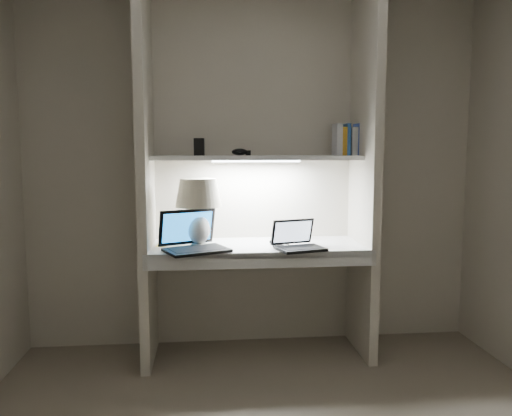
{
  "coord_description": "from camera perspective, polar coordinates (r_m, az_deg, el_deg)",
  "views": [
    {
      "loc": [
        -0.34,
        -2.07,
        1.39
      ],
      "look_at": [
        -0.03,
        1.05,
        1.04
      ],
      "focal_mm": 35.0,
      "sensor_mm": 36.0,
      "label": 1
    }
  ],
  "objects": [
    {
      "name": "desk_apron",
      "position": [
        3.12,
        0.67,
        -5.96
      ],
      "size": [
        1.46,
        0.03,
        0.1
      ],
      "primitive_type": "cube",
      "color": "silver",
      "rests_on": "desk"
    },
    {
      "name": "desk",
      "position": [
        3.37,
        0.18,
        -4.51
      ],
      "size": [
        1.4,
        0.55,
        0.04
      ],
      "primitive_type": "cube",
      "color": "white",
      "rests_on": "alcove_panel_left"
    },
    {
      "name": "alcove_panel_left",
      "position": [
        3.32,
        -12.49,
        3.86
      ],
      "size": [
        0.06,
        0.55,
        2.5
      ],
      "primitive_type": "cube",
      "color": "beige",
      "rests_on": "floor"
    },
    {
      "name": "cable_coil",
      "position": [
        3.32,
        3.02,
        -4.23
      ],
      "size": [
        0.13,
        0.13,
        0.01
      ],
      "primitive_type": "torus",
      "rotation": [
        0.0,
        0.0,
        -0.35
      ],
      "color": "black",
      "rests_on": "desk"
    },
    {
      "name": "laptop_main",
      "position": [
        3.19,
        -7.21,
        -3.78
      ],
      "size": [
        0.47,
        0.45,
        0.25
      ],
      "rotation": [
        0.0,
        0.0,
        0.41
      ],
      "color": "black",
      "rests_on": "desk"
    },
    {
      "name": "shelf_gadget",
      "position": [
        3.41,
        -1.88,
        6.43
      ],
      "size": [
        0.11,
        0.08,
        0.05
      ],
      "primitive_type": "ellipsoid",
      "rotation": [
        0.0,
        0.0,
        -0.01
      ],
      "color": "black",
      "rests_on": "shelf"
    },
    {
      "name": "shelf_box",
      "position": [
        3.46,
        -6.52,
        6.96
      ],
      "size": [
        0.07,
        0.06,
        0.12
      ],
      "primitive_type": "cube",
      "rotation": [
        0.0,
        0.0,
        -0.1
      ],
      "color": "black",
      "rests_on": "shelf"
    },
    {
      "name": "speaker",
      "position": [
        3.58,
        4.94,
        -2.54
      ],
      "size": [
        0.09,
        0.07,
        0.12
      ],
      "primitive_type": "cube",
      "rotation": [
        0.0,
        0.0,
        -0.04
      ],
      "color": "silver",
      "rests_on": "desk"
    },
    {
      "name": "alcove_panel_right",
      "position": [
        3.46,
        12.32,
        3.98
      ],
      "size": [
        0.06,
        0.55,
        2.5
      ],
      "primitive_type": "cube",
      "color": "beige",
      "rests_on": "floor"
    },
    {
      "name": "back_wall",
      "position": [
        3.58,
        -0.27,
        4.21
      ],
      "size": [
        3.2,
        0.01,
        2.5
      ],
      "primitive_type": "cube",
      "color": "beige",
      "rests_on": "floor"
    },
    {
      "name": "strip_light",
      "position": [
        3.4,
        0.02,
        5.4
      ],
      "size": [
        0.6,
        0.04,
        0.02
      ],
      "primitive_type": "cube",
      "color": "white",
      "rests_on": "shelf"
    },
    {
      "name": "book_row",
      "position": [
        3.55,
        10.53,
        7.6
      ],
      "size": [
        0.21,
        0.14,
        0.22
      ],
      "color": "silver",
      "rests_on": "shelf"
    },
    {
      "name": "table_lamp",
      "position": [
        3.28,
        -6.6,
        0.82
      ],
      "size": [
        0.3,
        0.3,
        0.45
      ],
      "color": "white",
      "rests_on": "desk"
    },
    {
      "name": "shelf",
      "position": [
        3.4,
        0.02,
        5.77
      ],
      "size": [
        1.4,
        0.36,
        0.03
      ],
      "primitive_type": "cube",
      "color": "silver",
      "rests_on": "back_wall"
    },
    {
      "name": "mouse",
      "position": [
        3.37,
        2.31,
        -3.86
      ],
      "size": [
        0.12,
        0.1,
        0.04
      ],
      "primitive_type": "ellipsoid",
      "rotation": [
        0.0,
        0.0,
        0.42
      ],
      "color": "black",
      "rests_on": "desk"
    },
    {
      "name": "sticky_note",
      "position": [
        3.37,
        -10.75,
        -4.26
      ],
      "size": [
        0.08,
        0.08,
        0.0
      ],
      "primitive_type": "cube",
      "rotation": [
        0.0,
        0.0,
        -0.2
      ],
      "color": "yellow",
      "rests_on": "desk"
    },
    {
      "name": "laptop_netbook",
      "position": [
        3.21,
        4.79,
        -3.94
      ],
      "size": [
        0.35,
        0.32,
        0.18
      ],
      "rotation": [
        0.0,
        0.0,
        0.28
      ],
      "color": "black",
      "rests_on": "desk"
    }
  ]
}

